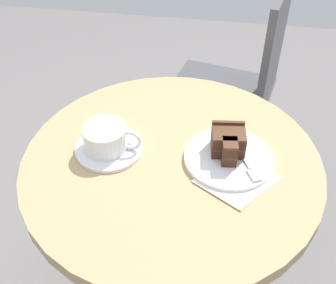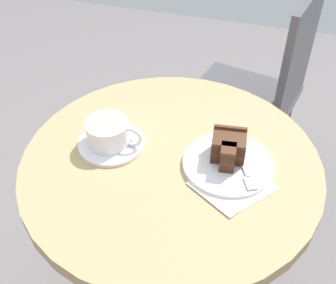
{
  "view_description": "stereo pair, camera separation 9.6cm",
  "coord_description": "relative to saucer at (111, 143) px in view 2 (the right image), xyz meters",
  "views": [
    {
      "loc": [
        0.1,
        -0.7,
        1.37
      ],
      "look_at": [
        -0.01,
        0.01,
        0.73
      ],
      "focal_mm": 45.0,
      "sensor_mm": 36.0,
      "label": 1
    },
    {
      "loc": [
        0.2,
        -0.68,
        1.37
      ],
      "look_at": [
        -0.01,
        0.01,
        0.73
      ],
      "focal_mm": 45.0,
      "sensor_mm": 36.0,
      "label": 2
    }
  ],
  "objects": [
    {
      "name": "saucer",
      "position": [
        0.0,
        0.0,
        0.0
      ],
      "size": [
        0.16,
        0.16,
        0.01
      ],
      "color": "white",
      "rests_on": "cafe_table"
    },
    {
      "name": "cafe_chair",
      "position": [
        0.32,
        0.63,
        -0.18
      ],
      "size": [
        0.45,
        0.45,
        0.87
      ],
      "rotation": [
        0.0,
        0.0,
        4.51
      ],
      "color": "#4C4C51",
      "rests_on": "ground"
    },
    {
      "name": "napkin",
      "position": [
        0.3,
        -0.05,
        -0.0
      ],
      "size": [
        0.2,
        0.2,
        0.0
      ],
      "rotation": [
        0.0,
        0.0,
        4.02
      ],
      "color": "silver",
      "rests_on": "cafe_table"
    },
    {
      "name": "fork",
      "position": [
        0.32,
        -0.01,
        0.01
      ],
      "size": [
        0.08,
        0.14,
        0.0
      ],
      "rotation": [
        0.0,
        0.0,
        5.16
      ],
      "color": "silver",
      "rests_on": "cake_plate"
    },
    {
      "name": "teaspoon",
      "position": [
        0.04,
        0.02,
        0.01
      ],
      "size": [
        0.08,
        0.06,
        0.0
      ],
      "rotation": [
        0.0,
        0.0,
        5.74
      ],
      "color": "silver",
      "rests_on": "saucer"
    },
    {
      "name": "coffee_cup",
      "position": [
        -0.0,
        -0.0,
        0.03
      ],
      "size": [
        0.14,
        0.1,
        0.06
      ],
      "color": "white",
      "rests_on": "saucer"
    },
    {
      "name": "cake_slice",
      "position": [
        0.28,
        0.02,
        0.04
      ],
      "size": [
        0.08,
        0.1,
        0.06
      ],
      "rotation": [
        0.0,
        0.0,
        4.83
      ],
      "color": "#422619",
      "rests_on": "cake_plate"
    },
    {
      "name": "cake_plate",
      "position": [
        0.28,
        0.01,
        0.0
      ],
      "size": [
        0.21,
        0.21,
        0.01
      ],
      "color": "white",
      "rests_on": "cafe_table"
    },
    {
      "name": "cafe_table",
      "position": [
        0.15,
        -0.01,
        -0.12
      ],
      "size": [
        0.7,
        0.7,
        0.69
      ],
      "color": "tan",
      "rests_on": "ground"
    }
  ]
}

